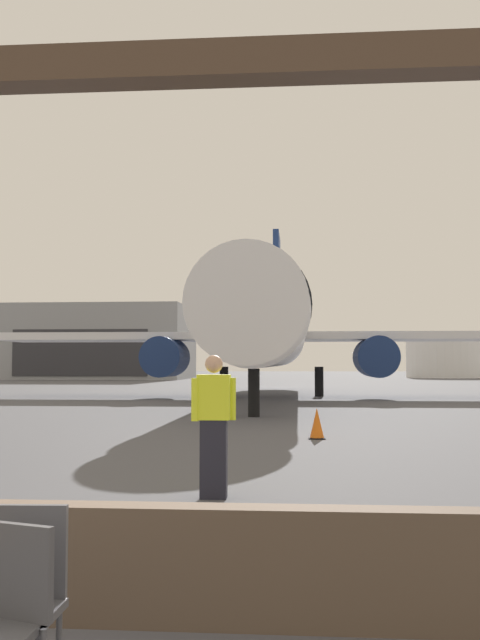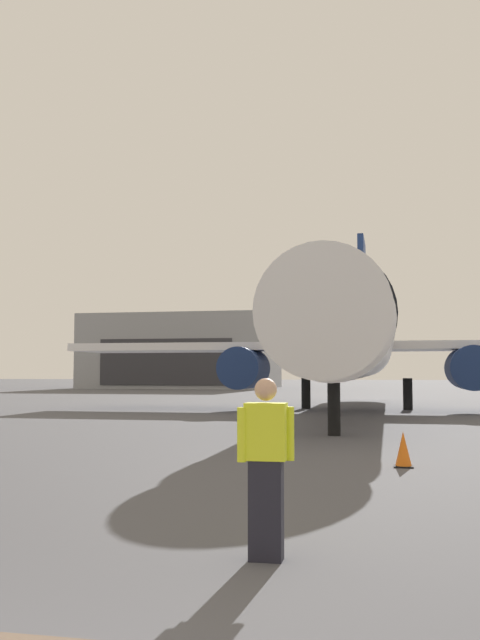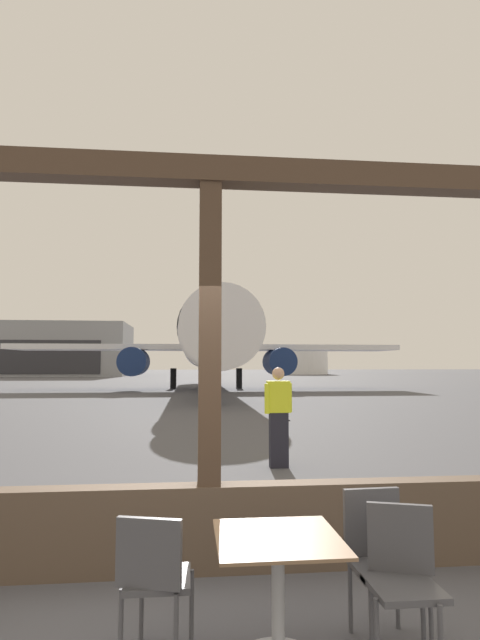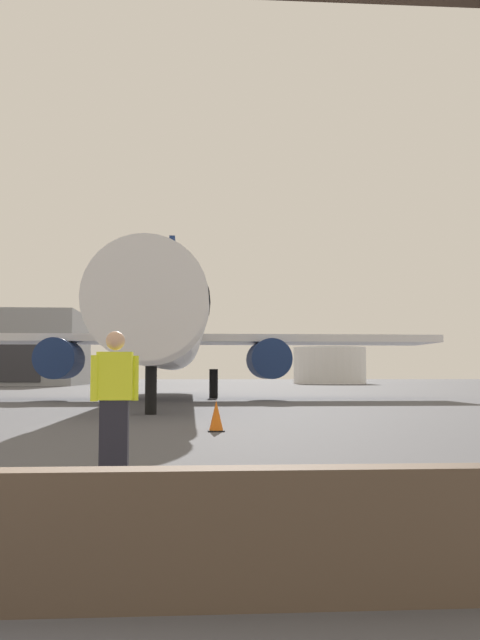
{
  "view_description": "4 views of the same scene",
  "coord_description": "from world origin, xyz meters",
  "px_view_note": "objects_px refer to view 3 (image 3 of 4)",
  "views": [
    {
      "loc": [
        2.43,
        -4.59,
        1.63
      ],
      "look_at": [
        0.54,
        18.71,
        3.05
      ],
      "focal_mm": 40.64,
      "sensor_mm": 36.0,
      "label": 1
    },
    {
      "loc": [
        2.56,
        -2.64,
        1.81
      ],
      "look_at": [
        -1.48,
        16.84,
        3.23
      ],
      "focal_mm": 40.14,
      "sensor_mm": 36.0,
      "label": 2
    },
    {
      "loc": [
        -0.18,
        -4.51,
        1.8
      ],
      "look_at": [
        1.8,
        15.11,
        3.54
      ],
      "focal_mm": 27.9,
      "sensor_mm": 36.0,
      "label": 3
    },
    {
      "loc": [
        2.25,
        -3.84,
        1.25
      ],
      "look_at": [
        3.76,
        17.28,
        2.88
      ],
      "focal_mm": 39.08,
      "sensor_mm": 36.0,
      "label": 4
    }
  ],
  "objects_px": {
    "ground_crew_worker": "(279,415)",
    "airplane": "(208,343)",
    "distant_hangar": "(62,350)",
    "traffic_cone": "(283,410)",
    "dining_table": "(278,591)",
    "fuel_storage_tank": "(302,361)",
    "cafe_chair_aisle_left": "(378,550)",
    "cafe_chair_window_left": "(154,572)",
    "cafe_chair_window_right": "(402,569)"
  },
  "relations": [
    {
      "from": "cafe_chair_aisle_left",
      "to": "distant_hangar",
      "type": "bearing_deg",
      "value": 105.47
    },
    {
      "from": "traffic_cone",
      "to": "distant_hangar",
      "type": "height_order",
      "value": "distant_hangar"
    },
    {
      "from": "ground_crew_worker",
      "to": "airplane",
      "type": "bearing_deg",
      "value": 90.78
    },
    {
      "from": "traffic_cone",
      "to": "distant_hangar",
      "type": "bearing_deg",
      "value": 109.85
    },
    {
      "from": "cafe_chair_window_right",
      "to": "cafe_chair_aisle_left",
      "type": "xyz_separation_m",
      "value": [
        -0.03,
        0.31,
        0.0
      ]
    },
    {
      "from": "distant_hangar",
      "to": "traffic_cone",
      "type": "bearing_deg",
      "value": -70.15
    },
    {
      "from": "cafe_chair_aisle_left",
      "to": "traffic_cone",
      "type": "distance_m",
      "value": 12.62
    },
    {
      "from": "cafe_chair_window_left",
      "to": "cafe_chair_window_right",
      "type": "distance_m",
      "value": 1.51
    },
    {
      "from": "dining_table",
      "to": "traffic_cone",
      "type": "bearing_deg",
      "value": 79.11
    },
    {
      "from": "airplane",
      "to": "cafe_chair_aisle_left",
      "type": "bearing_deg",
      "value": -89.91
    },
    {
      "from": "cafe_chair_aisle_left",
      "to": "traffic_cone",
      "type": "relative_size",
      "value": 1.4
    },
    {
      "from": "cafe_chair_window_right",
      "to": "airplane",
      "type": "bearing_deg",
      "value": 90.14
    },
    {
      "from": "ground_crew_worker",
      "to": "dining_table",
      "type": "bearing_deg",
      "value": -100.25
    },
    {
      "from": "cafe_chair_aisle_left",
      "to": "traffic_cone",
      "type": "height_order",
      "value": "cafe_chair_aisle_left"
    },
    {
      "from": "cafe_chair_window_left",
      "to": "airplane",
      "type": "height_order",
      "value": "airplane"
    },
    {
      "from": "cafe_chair_window_left",
      "to": "airplane",
      "type": "distance_m",
      "value": 30.68
    },
    {
      "from": "traffic_cone",
      "to": "cafe_chair_window_left",
      "type": "bearing_deg",
      "value": -104.19
    },
    {
      "from": "airplane",
      "to": "traffic_cone",
      "type": "bearing_deg",
      "value": -84.34
    },
    {
      "from": "traffic_cone",
      "to": "fuel_storage_tank",
      "type": "relative_size",
      "value": 0.08
    },
    {
      "from": "traffic_cone",
      "to": "dining_table",
      "type": "bearing_deg",
      "value": -100.89
    },
    {
      "from": "traffic_cone",
      "to": "ground_crew_worker",
      "type": "bearing_deg",
      "value": -101.4
    },
    {
      "from": "ground_crew_worker",
      "to": "distant_hangar",
      "type": "height_order",
      "value": "distant_hangar"
    },
    {
      "from": "dining_table",
      "to": "cafe_chair_aisle_left",
      "type": "height_order",
      "value": "cafe_chair_aisle_left"
    },
    {
      "from": "cafe_chair_window_right",
      "to": "airplane",
      "type": "height_order",
      "value": "airplane"
    },
    {
      "from": "airplane",
      "to": "cafe_chair_window_right",
      "type": "bearing_deg",
      "value": -89.86
    },
    {
      "from": "cafe_chair_window_right",
      "to": "ground_crew_worker",
      "type": "bearing_deg",
      "value": 87.34
    },
    {
      "from": "distant_hangar",
      "to": "fuel_storage_tank",
      "type": "distance_m",
      "value": 39.77
    },
    {
      "from": "airplane",
      "to": "fuel_storage_tank",
      "type": "xyz_separation_m",
      "value": [
        18.39,
        52.12,
        -0.99
      ]
    },
    {
      "from": "cafe_chair_window_right",
      "to": "fuel_storage_tank",
      "type": "xyz_separation_m",
      "value": [
        18.31,
        82.8,
        1.68
      ]
    },
    {
      "from": "cafe_chair_aisle_left",
      "to": "airplane",
      "type": "xyz_separation_m",
      "value": [
        -0.05,
        30.36,
        2.67
      ]
    },
    {
      "from": "cafe_chair_aisle_left",
      "to": "fuel_storage_tank",
      "type": "xyz_separation_m",
      "value": [
        18.34,
        82.49,
        1.68
      ]
    },
    {
      "from": "cafe_chair_window_right",
      "to": "airplane",
      "type": "xyz_separation_m",
      "value": [
        -0.08,
        30.68,
        2.67
      ]
    },
    {
      "from": "dining_table",
      "to": "cafe_chair_aisle_left",
      "type": "relative_size",
      "value": 0.81
    },
    {
      "from": "dining_table",
      "to": "cafe_chair_window_left",
      "type": "xyz_separation_m",
      "value": [
        -0.75,
        0.08,
        0.11
      ]
    },
    {
      "from": "dining_table",
      "to": "cafe_chair_window_right",
      "type": "distance_m",
      "value": 0.77
    },
    {
      "from": "fuel_storage_tank",
      "to": "traffic_cone",
      "type": "bearing_deg",
      "value": -103.36
    },
    {
      "from": "ground_crew_worker",
      "to": "distant_hangar",
      "type": "bearing_deg",
      "value": 106.85
    },
    {
      "from": "dining_table",
      "to": "airplane",
      "type": "relative_size",
      "value": 0.03
    },
    {
      "from": "ground_crew_worker",
      "to": "distant_hangar",
      "type": "distance_m",
      "value": 71.69
    },
    {
      "from": "airplane",
      "to": "traffic_cone",
      "type": "xyz_separation_m",
      "value": [
        1.77,
        -17.87,
        -2.91
      ]
    },
    {
      "from": "cafe_chair_window_left",
      "to": "airplane",
      "type": "relative_size",
      "value": 0.03
    },
    {
      "from": "dining_table",
      "to": "cafe_chair_window_left",
      "type": "bearing_deg",
      "value": 174.29
    },
    {
      "from": "cafe_chair_window_right",
      "to": "cafe_chair_aisle_left",
      "type": "relative_size",
      "value": 0.98
    },
    {
      "from": "cafe_chair_window_left",
      "to": "cafe_chair_window_right",
      "type": "height_order",
      "value": "cafe_chair_window_right"
    },
    {
      "from": "fuel_storage_tank",
      "to": "distant_hangar",
      "type": "bearing_deg",
      "value": -167.62
    },
    {
      "from": "ground_crew_worker",
      "to": "fuel_storage_tank",
      "type": "relative_size",
      "value": 0.2
    },
    {
      "from": "dining_table",
      "to": "fuel_storage_tank",
      "type": "distance_m",
      "value": 84.91
    },
    {
      "from": "cafe_chair_window_right",
      "to": "fuel_storage_tank",
      "type": "bearing_deg",
      "value": 77.53
    },
    {
      "from": "dining_table",
      "to": "cafe_chair_window_left",
      "type": "relative_size",
      "value": 0.86
    },
    {
      "from": "airplane",
      "to": "distant_hangar",
      "type": "height_order",
      "value": "airplane"
    }
  ]
}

